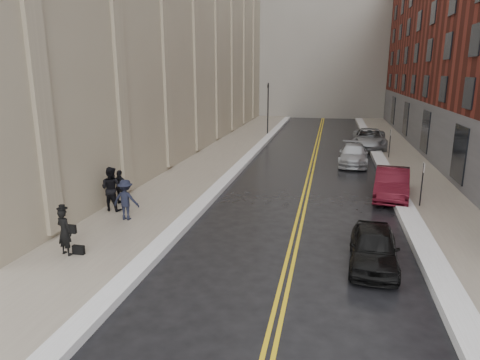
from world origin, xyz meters
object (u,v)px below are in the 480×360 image
at_px(car_maroon, 392,184).
at_px(pedestrian_main, 64,232).
at_px(pedestrian_c, 120,187).
at_px(car_silver_near, 353,155).
at_px(pedestrian_b, 126,200).
at_px(car_black, 374,247).
at_px(pedestrian_a, 111,189).
at_px(car_silver_far, 369,139).

distance_m(car_maroon, pedestrian_main, 15.52).
bearing_deg(pedestrian_c, car_silver_near, -126.05).
bearing_deg(pedestrian_b, pedestrian_main, 84.65).
bearing_deg(car_black, pedestrian_main, -167.64).
xyz_separation_m(car_maroon, car_silver_near, (-1.55, 7.97, -0.07)).
distance_m(pedestrian_a, pedestrian_b, 1.60).
bearing_deg(pedestrian_b, pedestrian_a, -39.94).
distance_m(car_silver_near, pedestrian_a, 17.25).
bearing_deg(pedestrian_a, car_silver_near, -123.12).
bearing_deg(pedestrian_main, car_silver_near, -102.96).
height_order(car_maroon, pedestrian_c, pedestrian_c).
xyz_separation_m(car_maroon, pedestrian_c, (-12.79, -4.20, 0.20)).
xyz_separation_m(pedestrian_main, pedestrian_a, (-0.84, 4.81, 0.18)).
relative_size(car_black, car_silver_far, 0.65).
bearing_deg(pedestrian_b, car_silver_far, -118.41).
bearing_deg(car_black, car_maroon, 82.61).
relative_size(car_silver_near, car_silver_far, 0.81).
height_order(car_silver_far, pedestrian_a, pedestrian_a).
relative_size(pedestrian_main, pedestrian_a, 0.82).
distance_m(car_silver_far, pedestrian_c, 22.90).
xyz_separation_m(car_silver_far, pedestrian_a, (-12.72, -19.98, 0.33)).
bearing_deg(car_silver_far, car_silver_near, -99.49).
distance_m(car_black, car_silver_far, 23.21).
bearing_deg(car_maroon, car_silver_far, 97.81).
height_order(car_maroon, car_silver_far, car_silver_far).
bearing_deg(pedestrian_a, pedestrian_b, 146.98).
bearing_deg(pedestrian_main, car_maroon, -123.00).
bearing_deg(car_silver_near, pedestrian_a, -127.24).
xyz_separation_m(car_silver_far, pedestrian_main, (-11.88, -24.79, 0.16)).
xyz_separation_m(car_maroon, car_silver_far, (-0.00, 14.80, 0.06)).
relative_size(car_silver_far, pedestrian_b, 3.40).
distance_m(pedestrian_a, pedestrian_c, 1.00).
bearing_deg(pedestrian_a, pedestrian_main, 107.11).
height_order(car_black, car_maroon, car_maroon).
relative_size(car_maroon, car_silver_far, 0.78).
height_order(car_silver_far, pedestrian_main, pedestrian_main).
relative_size(car_silver_far, pedestrian_c, 3.63).
bearing_deg(car_silver_near, car_silver_far, 80.28).
bearing_deg(car_maroon, pedestrian_main, -132.13).
bearing_deg(pedestrian_main, pedestrian_b, -78.72).
bearing_deg(pedestrian_c, car_maroon, -155.17).
bearing_deg(car_maroon, pedestrian_b, -143.86).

